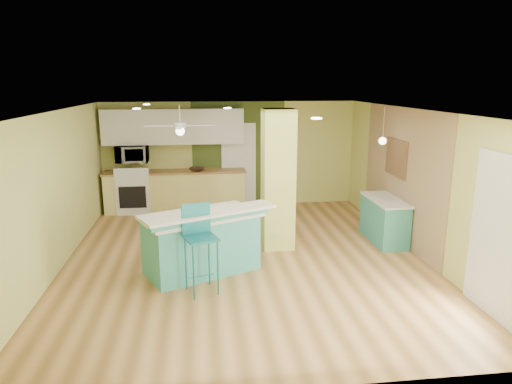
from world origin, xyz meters
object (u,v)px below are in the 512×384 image
side_counter (384,220)px  canister (187,211)px  fruit_bowl (197,169)px  bar_stool (199,234)px  peninsula (202,241)px

side_counter → canister: 3.86m
side_counter → canister: canister is taller
fruit_bowl → canister: size_ratio=1.81×
fruit_bowl → bar_stool: bearing=-89.5°
canister → fruit_bowl: bearing=88.0°
fruit_bowl → canister: canister is taller
side_counter → fruit_bowl: bearing=143.9°
bar_stool → fruit_bowl: (-0.04, 4.26, 0.13)m
peninsula → bar_stool: bearing=-117.8°
bar_stool → side_counter: bar_stool is taller
fruit_bowl → peninsula: bearing=-88.8°
bar_stool → canister: (-0.17, 0.55, 0.18)m
peninsula → bar_stool: 0.76m
side_counter → fruit_bowl: size_ratio=3.71×
peninsula → fruit_bowl: size_ratio=6.32×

